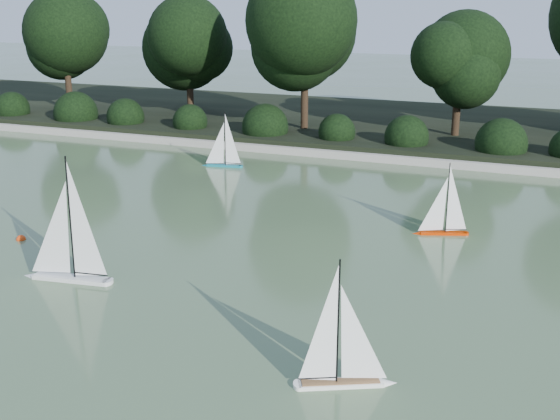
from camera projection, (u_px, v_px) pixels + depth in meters
name	position (u px, v px, depth m)	size (l,w,h in m)	color
ground	(239.00, 319.00, 8.62)	(80.00, 80.00, 0.00)	#415332
pond_coping	(397.00, 159.00, 16.61)	(40.00, 0.35, 0.18)	gray
far_bank	(427.00, 128.00, 20.15)	(40.00, 8.00, 0.30)	black
tree_line	(471.00, 43.00, 17.59)	(26.31, 3.93, 4.39)	black
shrub_hedge	(405.00, 137.00, 17.30)	(29.10, 1.10, 1.10)	black
sailboat_white_a	(63.00, 260.00, 9.73)	(1.39, 0.40, 1.88)	silver
sailboat_white_b	(349.00, 365.00, 7.10)	(1.03, 0.61, 1.48)	white
sailboat_orange	(439.00, 222.00, 11.63)	(0.93, 0.44, 1.29)	red
sailboat_teal	(221.00, 157.00, 16.21)	(1.00, 0.32, 1.36)	#116F7C
race_buoy	(21.00, 240.00, 11.41)	(0.16, 0.16, 0.16)	red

